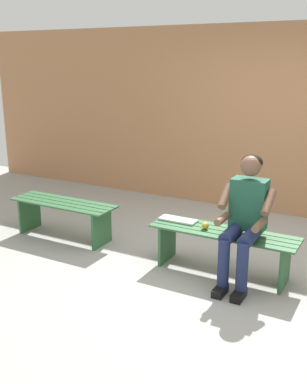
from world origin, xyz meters
The scene contains 7 objects.
ground_plane centered at (1.03, 1.00, -0.02)m, with size 10.00×7.00×0.04m, color #9E9E99.
brick_wall centered at (0.50, -2.30, 1.30)m, with size 9.50×0.24×2.61m, color #B27A51.
bench_near centered at (0.00, 0.00, 0.34)m, with size 1.51×0.42×0.46m.
bench_far centered at (2.06, 0.00, 0.33)m, with size 1.37×0.42×0.46m.
person_seated centered at (-0.24, 0.10, 0.70)m, with size 0.50×0.69×1.26m.
apple centered at (0.19, 0.03, 0.50)m, with size 0.07×0.07×0.07m, color gold.
book_open centered at (0.53, -0.06, 0.47)m, with size 0.41×0.16×0.02m.
Camera 1 is at (-1.47, 4.14, 2.12)m, focal length 42.94 mm.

